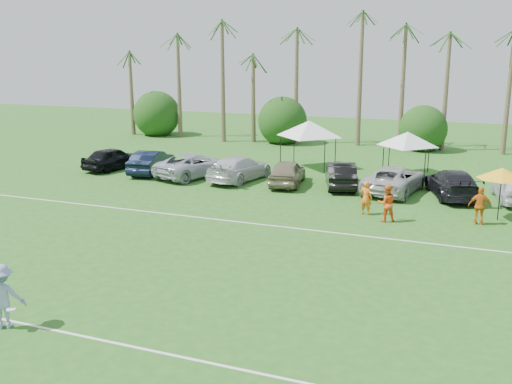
% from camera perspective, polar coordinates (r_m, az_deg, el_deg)
% --- Properties ---
extents(ground, '(120.00, 120.00, 0.00)m').
position_cam_1_polar(ground, '(16.20, -21.61, -16.35)').
color(ground, '#285E1C').
rests_on(ground, ground).
extents(field_lines, '(80.00, 12.10, 0.01)m').
position_cam_1_polar(field_lines, '(22.05, -7.46, -7.23)').
color(field_lines, white).
rests_on(field_lines, ground).
extents(palm_tree_0, '(2.40, 2.40, 8.90)m').
position_cam_1_polar(palm_tree_0, '(57.70, -12.90, 13.07)').
color(palm_tree_0, brown).
rests_on(palm_tree_0, ground).
extents(palm_tree_1, '(2.40, 2.40, 9.90)m').
position_cam_1_polar(palm_tree_1, '(55.09, -8.49, 14.15)').
color(palm_tree_1, brown).
rests_on(palm_tree_1, ground).
extents(palm_tree_2, '(2.40, 2.40, 10.90)m').
position_cam_1_polar(palm_tree_2, '(52.83, -3.63, 15.22)').
color(palm_tree_2, brown).
rests_on(palm_tree_2, ground).
extents(palm_tree_3, '(2.40, 2.40, 11.90)m').
position_cam_1_polar(palm_tree_3, '(51.32, 0.59, 16.24)').
color(palm_tree_3, brown).
rests_on(palm_tree_3, ground).
extents(palm_tree_4, '(2.40, 2.40, 8.90)m').
position_cam_1_polar(palm_tree_4, '(50.01, 5.00, 13.29)').
color(palm_tree_4, brown).
rests_on(palm_tree_4, ground).
extents(palm_tree_5, '(2.40, 2.40, 9.90)m').
position_cam_1_polar(palm_tree_5, '(49.05, 9.65, 14.17)').
color(palm_tree_5, brown).
rests_on(palm_tree_5, ground).
extents(palm_tree_6, '(2.40, 2.40, 10.90)m').
position_cam_1_polar(palm_tree_6, '(48.40, 14.49, 14.96)').
color(palm_tree_6, brown).
rests_on(palm_tree_6, ground).
extents(palm_tree_7, '(2.40, 2.40, 11.90)m').
position_cam_1_polar(palm_tree_7, '(48.10, 19.46, 15.65)').
color(palm_tree_7, brown).
rests_on(palm_tree_7, ground).
extents(bush_tree_0, '(4.00, 4.00, 4.00)m').
position_cam_1_polar(bush_tree_0, '(57.27, -9.52, 7.52)').
color(bush_tree_0, brown).
rests_on(bush_tree_0, ground).
extents(bush_tree_1, '(4.00, 4.00, 4.00)m').
position_cam_1_polar(bush_tree_1, '(51.92, 3.04, 7.05)').
color(bush_tree_1, brown).
rests_on(bush_tree_1, ground).
extents(bush_tree_2, '(4.00, 4.00, 4.00)m').
position_cam_1_polar(bush_tree_2, '(49.55, 16.42, 6.19)').
color(bush_tree_2, brown).
rests_on(bush_tree_2, ground).
extents(sideline_player_a, '(0.69, 0.53, 1.71)m').
position_cam_1_polar(sideline_player_a, '(28.77, 10.95, -0.58)').
color(sideline_player_a, orange).
rests_on(sideline_player_a, ground).
extents(sideline_player_b, '(1.06, 0.96, 1.79)m').
position_cam_1_polar(sideline_player_b, '(27.80, 12.92, -1.11)').
color(sideline_player_b, orange).
rests_on(sideline_player_b, ground).
extents(sideline_player_c, '(1.07, 0.46, 1.81)m').
position_cam_1_polar(sideline_player_c, '(28.60, 21.52, -1.30)').
color(sideline_player_c, orange).
rests_on(sideline_player_c, ground).
extents(canopy_tent_left, '(4.74, 4.74, 3.84)m').
position_cam_1_polar(canopy_tent_left, '(39.75, 5.35, 7.12)').
color(canopy_tent_left, black).
rests_on(canopy_tent_left, ground).
extents(canopy_tent_right, '(4.07, 4.07, 3.30)m').
position_cam_1_polar(canopy_tent_right, '(38.72, 14.96, 5.83)').
color(canopy_tent_right, black).
rests_on(canopy_tent_right, ground).
extents(market_umbrella, '(2.31, 2.31, 2.57)m').
position_cam_1_polar(market_umbrella, '(29.38, 23.40, 1.73)').
color(market_umbrella, black).
rests_on(market_umbrella, ground).
extents(frisbee_player, '(1.46, 1.24, 1.96)m').
position_cam_1_polar(frisbee_player, '(18.37, -24.03, -9.51)').
color(frisbee_player, '#8996C2').
rests_on(frisbee_player, ground).
extents(parked_car_0, '(2.71, 4.80, 1.54)m').
position_cam_1_polar(parked_car_0, '(40.57, -14.14, 3.29)').
color(parked_car_0, black).
rests_on(parked_car_0, ground).
extents(parked_car_1, '(2.33, 4.87, 1.54)m').
position_cam_1_polar(parked_car_1, '(38.71, -10.42, 2.99)').
color(parked_car_1, black).
rests_on(parked_car_1, ground).
extents(parked_car_2, '(4.11, 6.06, 1.54)m').
position_cam_1_polar(parked_car_2, '(37.14, -6.24, 2.69)').
color(parked_car_2, '#AFB4BD').
rests_on(parked_car_2, ground).
extents(parked_car_3, '(3.08, 5.61, 1.54)m').
position_cam_1_polar(parked_car_3, '(35.91, -1.65, 2.38)').
color(parked_car_3, silver).
rests_on(parked_car_3, ground).
extents(parked_car_4, '(2.45, 4.74, 1.54)m').
position_cam_1_polar(parked_car_4, '(34.74, 3.14, 1.98)').
color(parked_car_4, gray).
rests_on(parked_car_4, ground).
extents(parked_car_5, '(2.92, 4.95, 1.54)m').
position_cam_1_polar(parked_car_5, '(34.45, 8.46, 1.74)').
color(parked_car_5, black).
rests_on(parked_car_5, ground).
extents(parked_car_6, '(3.42, 5.89, 1.54)m').
position_cam_1_polar(parked_car_6, '(33.75, 13.65, 1.25)').
color(parked_car_6, '#B2B2B2').
rests_on(parked_car_6, ground).
extents(parked_car_7, '(3.59, 5.71, 1.54)m').
position_cam_1_polar(parked_car_7, '(33.59, 19.04, 0.82)').
color(parked_car_7, black).
rests_on(parked_car_7, ground).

